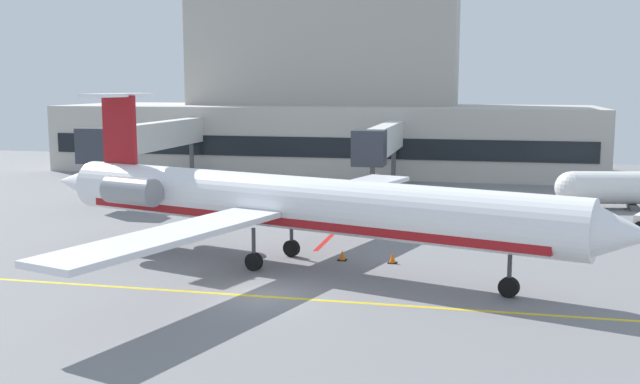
% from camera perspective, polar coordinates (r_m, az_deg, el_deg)
% --- Properties ---
extents(ground, '(120.00, 120.00, 0.11)m').
position_cam_1_polar(ground, '(33.24, -4.50, -8.04)').
color(ground, slate).
extents(terminal_building, '(56.64, 17.05, 19.62)m').
position_cam_1_polar(terminal_building, '(81.57, 0.34, 7.01)').
color(terminal_building, '#B7B2A8').
rests_on(terminal_building, ground).
extents(jet_bridge_west, '(2.40, 17.35, 5.88)m').
position_cam_1_polar(jet_bridge_west, '(61.81, 4.80, 3.89)').
color(jet_bridge_west, silver).
rests_on(jet_bridge_west, ground).
extents(jet_bridge_east, '(2.40, 20.89, 5.98)m').
position_cam_1_polar(jet_bridge_east, '(66.00, -13.13, 4.08)').
color(jet_bridge_east, silver).
rests_on(jet_bridge_east, ground).
extents(regional_jet, '(33.50, 28.68, 8.73)m').
position_cam_1_polar(regional_jet, '(37.86, -2.52, -0.84)').
color(regional_jet, white).
rests_on(regional_jet, ground).
extents(pushback_tractor, '(3.74, 3.64, 1.97)m').
position_cam_1_polar(pushback_tractor, '(64.90, -11.11, 0.78)').
color(pushback_tractor, silver).
rests_on(pushback_tractor, ground).
extents(belt_loader, '(3.13, 3.73, 2.16)m').
position_cam_1_polar(belt_loader, '(53.13, 5.05, -0.70)').
color(belt_loader, '#E5B20C').
rests_on(belt_loader, ground).
extents(fuel_tank, '(7.99, 3.44, 2.80)m').
position_cam_1_polar(fuel_tank, '(59.46, 21.37, 0.30)').
color(fuel_tank, white).
rests_on(fuel_tank, ground).
extents(safety_cone_alpha, '(0.47, 0.47, 0.55)m').
position_cam_1_polar(safety_cone_alpha, '(39.05, 5.59, -5.11)').
color(safety_cone_alpha, orange).
rests_on(safety_cone_alpha, ground).
extents(safety_cone_bravo, '(0.47, 0.47, 0.55)m').
position_cam_1_polar(safety_cone_bravo, '(39.48, 1.72, -4.92)').
color(safety_cone_bravo, orange).
rests_on(safety_cone_bravo, ground).
extents(safety_cone_charlie, '(0.47, 0.47, 0.55)m').
position_cam_1_polar(safety_cone_charlie, '(44.55, 17.95, -3.80)').
color(safety_cone_charlie, orange).
rests_on(safety_cone_charlie, ground).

